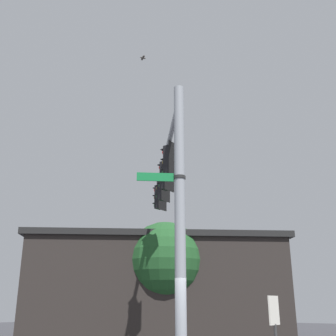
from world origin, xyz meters
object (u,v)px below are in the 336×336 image
at_px(traffic_light_arm_end, 159,197).
at_px(historical_marker, 275,324).
at_px(bird_flying, 143,58).
at_px(traffic_light_nearest_pole, 169,161).
at_px(traffic_light_mid_outer, 162,187).
at_px(traffic_light_mid_inner, 165,176).
at_px(street_name_sign, 169,177).

relative_size(traffic_light_arm_end, historical_marker, 0.62).
distance_m(bird_flying, historical_marker, 9.39).
relative_size(traffic_light_nearest_pole, traffic_light_mid_outer, 1.00).
distance_m(traffic_light_nearest_pole, traffic_light_mid_outer, 3.23).
bearing_deg(bird_flying, traffic_light_mid_inner, 18.49).
bearing_deg(bird_flying, traffic_light_nearest_pole, -19.09).
relative_size(street_name_sign, historical_marker, 0.46).
bearing_deg(traffic_light_arm_end, traffic_light_mid_inner, -137.23).
xyz_separation_m(traffic_light_mid_outer, bird_flying, (-3.40, -1.84, 3.57)).
xyz_separation_m(traffic_light_nearest_pole, historical_marker, (0.93, -2.88, -5.02)).
height_order(traffic_light_mid_outer, traffic_light_arm_end, same).
relative_size(traffic_light_nearest_pole, bird_flying, 4.91).
bearing_deg(traffic_light_mid_outer, traffic_light_arm_end, 42.77).
height_order(traffic_light_arm_end, historical_marker, traffic_light_arm_end).
bearing_deg(traffic_light_arm_end, historical_marker, -113.08).
distance_m(traffic_light_mid_inner, street_name_sign, 4.55).
relative_size(traffic_light_nearest_pole, historical_marker, 0.62).
distance_m(street_name_sign, historical_marker, 4.93).
relative_size(traffic_light_mid_outer, historical_marker, 0.62).
distance_m(traffic_light_arm_end, historical_marker, 8.38).
distance_m(traffic_light_mid_outer, bird_flying, 5.26).
xyz_separation_m(bird_flying, historical_marker, (1.96, -3.24, -8.59)).
bearing_deg(traffic_light_nearest_pole, bird_flying, 160.91).
bearing_deg(traffic_light_mid_inner, bird_flying, -161.51).
bearing_deg(traffic_light_arm_end, bird_flying, -147.39).
relative_size(traffic_light_mid_inner, bird_flying, 4.91).
height_order(bird_flying, historical_marker, bird_flying).
bearing_deg(traffic_light_mid_outer, traffic_light_mid_inner, -137.23).
xyz_separation_m(traffic_light_nearest_pole, traffic_light_mid_inner, (1.19, 1.10, 0.00)).
relative_size(bird_flying, historical_marker, 0.13).
bearing_deg(street_name_sign, traffic_light_nearest_pole, 37.02).
bearing_deg(bird_flying, street_name_sign, -119.84).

